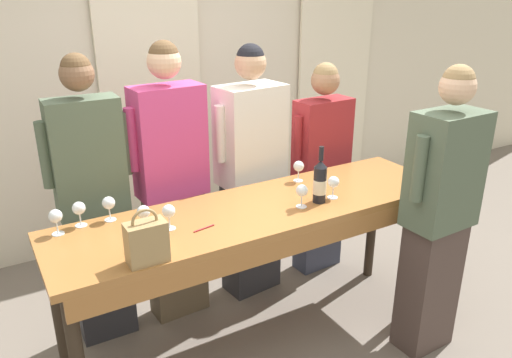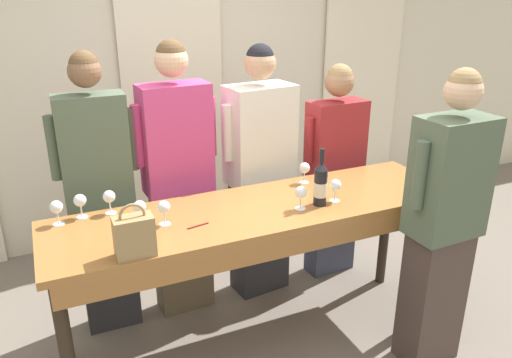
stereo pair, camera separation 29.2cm
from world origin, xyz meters
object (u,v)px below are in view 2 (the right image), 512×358
object	(u,v)px
tasting_bar	(263,227)
wine_glass_front_left	(56,208)
wine_bottle	(321,184)
guest_olive_jacket	(100,196)
handbag	(134,235)
wine_glass_front_right	(140,208)
wine_glass_center_mid	(305,169)
wine_glass_back_mid	(335,186)
guest_pink_top	(179,181)
wine_glass_back_left	(80,201)
wine_glass_center_right	(109,197)
wine_glass_center_left	(301,193)
wine_glass_front_mid	(164,208)
host_pouring	(443,224)
guest_striped_shirt	(334,170)
guest_cream_sweater	(260,174)

from	to	relation	value
tasting_bar	wine_glass_front_left	world-z (taller)	wine_glass_front_left
wine_bottle	guest_olive_jacket	world-z (taller)	guest_olive_jacket
handbag	wine_glass_front_right	distance (m)	0.34
handbag	wine_glass_center_mid	size ratio (longest dim) A/B	1.95
wine_glass_back_mid	guest_pink_top	bearing A→B (deg)	137.57
wine_glass_center_mid	wine_glass_back_left	xyz separation A→B (m)	(-1.39, 0.05, -0.00)
wine_glass_center_right	guest_pink_top	distance (m)	0.60
tasting_bar	wine_glass_center_left	distance (m)	0.31
wine_glass_back_left	wine_bottle	bearing A→B (deg)	-16.72
wine_glass_front_mid	guest_pink_top	bearing A→B (deg)	67.49
handbag	guest_olive_jacket	distance (m)	0.87
wine_glass_front_mid	wine_glass_front_right	xyz separation A→B (m)	(-0.12, 0.06, 0.00)
tasting_bar	wine_glass_back_left	distance (m)	1.04
handbag	wine_glass_back_mid	world-z (taller)	handbag
guest_olive_jacket	wine_glass_back_left	bearing A→B (deg)	-113.61
wine_glass_front_left	wine_glass_front_mid	distance (m)	0.58
wine_glass_front_left	host_pouring	size ratio (longest dim) A/B	0.08
wine_bottle	wine_glass_center_left	bearing A→B (deg)	-176.47
guest_olive_jacket	guest_pink_top	bearing A→B (deg)	-0.00
wine_glass_center_left	host_pouring	world-z (taller)	host_pouring
wine_glass_center_left	wine_glass_center_mid	bearing A→B (deg)	57.71
wine_glass_center_mid	guest_olive_jacket	world-z (taller)	guest_olive_jacket
wine_glass_front_right	wine_glass_back_left	bearing A→B (deg)	142.08
wine_glass_front_right	guest_striped_shirt	xyz separation A→B (m)	(1.58, 0.54, -0.20)
wine_glass_center_left	wine_glass_center_mid	size ratio (longest dim) A/B	1.00
wine_glass_center_right	guest_pink_top	size ratio (longest dim) A/B	0.07
guest_cream_sweater	guest_striped_shirt	world-z (taller)	guest_cream_sweater
wine_glass_front_left	wine_bottle	bearing A→B (deg)	-13.85
wine_glass_front_left	wine_glass_front_mid	xyz separation A→B (m)	(0.53, -0.24, -0.00)
wine_glass_front_mid	wine_glass_center_mid	world-z (taller)	same
wine_glass_front_right	wine_glass_center_mid	distance (m)	1.12
guest_cream_sweater	host_pouring	bearing A→B (deg)	-60.89
handbag	wine_glass_front_left	size ratio (longest dim) A/B	1.95
wine_bottle	wine_glass_center_mid	world-z (taller)	wine_bottle
handbag	wine_glass_back_left	bearing A→B (deg)	109.21
wine_glass_front_mid	wine_glass_back_left	world-z (taller)	same
wine_glass_center_mid	handbag	bearing A→B (deg)	-157.61
tasting_bar	wine_glass_front_mid	world-z (taller)	wine_glass_front_mid
wine_glass_back_mid	guest_olive_jacket	world-z (taller)	guest_olive_jacket
handbag	guest_pink_top	bearing A→B (deg)	62.04
wine_bottle	wine_glass_front_mid	distance (m)	0.91
wine_glass_front_mid	guest_pink_top	distance (m)	0.65
tasting_bar	wine_glass_back_mid	bearing A→B (deg)	-10.50
wine_glass_back_mid	guest_cream_sweater	xyz separation A→B (m)	(-0.17, 0.70, -0.14)
wine_bottle	guest_striped_shirt	xyz separation A→B (m)	(0.56, 0.71, -0.23)
wine_glass_center_left	host_pouring	size ratio (longest dim) A/B	0.08
handbag	guest_cream_sweater	world-z (taller)	guest_cream_sweater
wine_glass_front_right	wine_glass_center_mid	world-z (taller)	same
handbag	host_pouring	xyz separation A→B (m)	(1.68, -0.27, -0.16)
wine_glass_front_right	wine_glass_back_left	distance (m)	0.36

